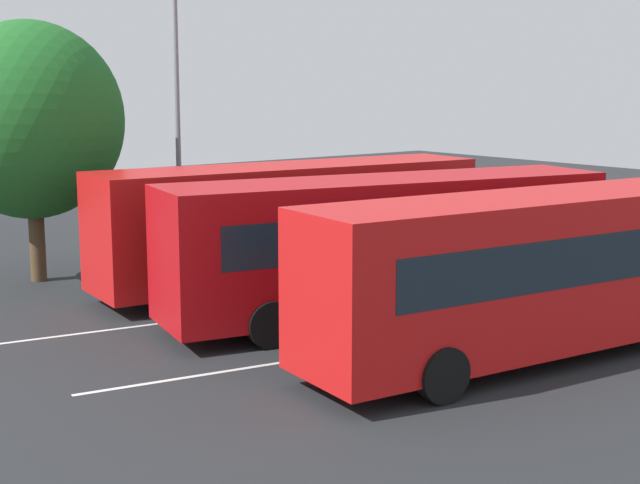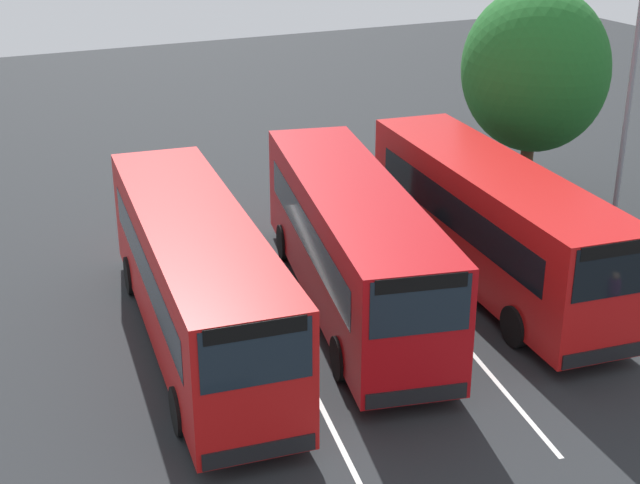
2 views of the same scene
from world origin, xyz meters
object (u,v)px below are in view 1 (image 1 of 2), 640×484
street_lamp (182,104)px  depot_tree (31,121)px  bus_center_left (389,242)px  pedestrian (463,224)px  bus_center_right (292,220)px  bus_far_left (544,268)px

street_lamp → depot_tree: (-4.56, 0.34, -0.38)m
street_lamp → depot_tree: 4.59m
bus_center_left → pedestrian: bus_center_left is taller
bus_center_right → bus_center_left: bearing=-86.8°
depot_tree → bus_center_right: bearing=-44.2°
street_lamp → bus_center_left: bearing=1.7°
bus_far_left → bus_center_right: 8.46m
bus_far_left → bus_center_right: same height
bus_center_right → pedestrian: 7.60m
bus_far_left → street_lamp: street_lamp is taller
bus_center_right → depot_tree: size_ratio=1.54×
bus_center_left → bus_center_right: (0.20, 4.17, 0.00)m
pedestrian → street_lamp: size_ratio=0.19×
bus_center_left → depot_tree: depot_tree is taller
street_lamp → bus_far_left: bearing=2.3°
bus_far_left → street_lamp: (-0.81, 13.18, 3.04)m
pedestrian → bus_center_left: bearing=59.7°
bus_far_left → bus_center_right: size_ratio=1.00×
bus_center_right → street_lamp: street_lamp is taller
pedestrian → street_lamp: (-8.16, 4.00, 3.96)m
street_lamp → depot_tree: size_ratio=1.17×
bus_center_left → bus_far_left: bearing=-72.9°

